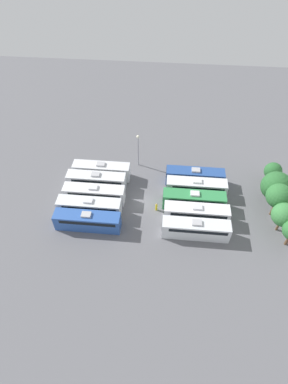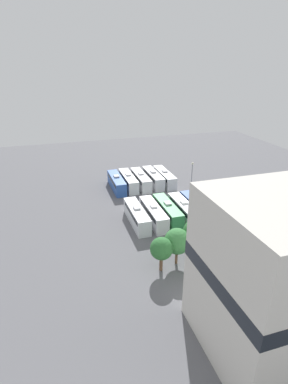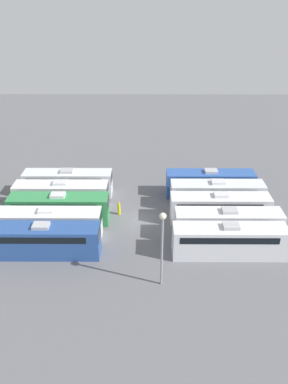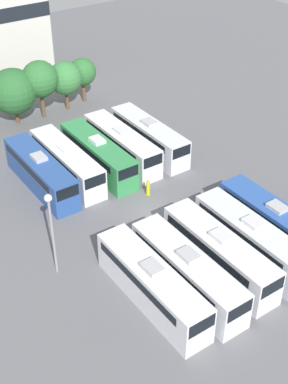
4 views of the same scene
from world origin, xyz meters
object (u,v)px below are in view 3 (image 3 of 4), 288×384
(bus_5, at_px, (43,239))
(bus_8, at_px, (61,195))
(bus_3, at_px, (217,194))
(bus_2, at_px, (220,207))
(bus_1, at_px, (228,224))
(bus_9, at_px, (68,182))
(light_pole, at_px, (162,237))
(bus_6, at_px, (48,223))
(bus_0, at_px, (229,240))
(bus_7, at_px, (59,208))
(worker_person, at_px, (119,208))
(bus_4, at_px, (210,183))

(bus_5, distance_m, bus_8, 9.37)
(bus_3, relative_size, bus_5, 1.00)
(bus_2, bearing_deg, bus_1, -175.34)
(bus_3, bearing_deg, bus_2, 176.33)
(bus_9, bearing_deg, bus_2, -108.84)
(light_pole, bearing_deg, bus_6, 58.32)
(bus_2, height_order, light_pole, light_pole)
(bus_3, bearing_deg, light_pole, 152.61)
(bus_1, distance_m, bus_8, 20.10)
(bus_0, relative_size, light_pole, 1.50)
(bus_7, bearing_deg, worker_person, -77.13)
(bus_6, bearing_deg, bus_1, -89.89)
(bus_3, bearing_deg, bus_6, 109.33)
(bus_0, distance_m, bus_7, 19.28)
(bus_5, bearing_deg, bus_3, -63.02)
(bus_3, bearing_deg, bus_1, -179.38)
(bus_6, bearing_deg, bus_2, -79.60)
(bus_4, bearing_deg, bus_5, 124.49)
(bus_0, bearing_deg, bus_7, 71.14)
(bus_9, bearing_deg, worker_person, -125.65)
(bus_2, xyz_separation_m, light_pole, (-10.79, 7.06, 3.37))
(bus_0, height_order, bus_6, same)
(bus_1, xyz_separation_m, bus_9, (9.77, 18.87, 0.00))
(bus_4, xyz_separation_m, bus_6, (-9.83, 18.75, 0.00))
(bus_8, relative_size, bus_9, 1.00)
(bus_5, xyz_separation_m, bus_9, (12.75, -0.16, 0.00))
(bus_2, height_order, bus_6, same)
(worker_person, bearing_deg, light_pole, -159.28)
(bus_0, distance_m, bus_2, 6.40)
(bus_5, xyz_separation_m, bus_6, (2.94, 0.17, 0.00))
(bus_3, height_order, bus_4, same)
(bus_2, xyz_separation_m, bus_6, (-3.47, 18.92, 0.00))
(bus_4, relative_size, light_pole, 1.50)
(bus_2, height_order, bus_4, same)
(bus_3, height_order, bus_7, same)
(light_pole, bearing_deg, bus_3, -27.39)
(bus_7, xyz_separation_m, bus_8, (3.13, 0.37, 0.00))
(bus_3, bearing_deg, bus_7, 100.36)
(bus_8, relative_size, light_pole, 1.50)
(bus_1, relative_size, bus_6, 1.00)
(bus_8, bearing_deg, bus_2, -98.96)
(bus_1, distance_m, bus_7, 18.97)
(bus_7, distance_m, worker_person, 6.99)
(bus_8, distance_m, worker_person, 7.36)
(bus_4, height_order, bus_7, same)
(bus_5, height_order, worker_person, bus_5)
(bus_9, bearing_deg, bus_1, -117.39)
(bus_2, bearing_deg, bus_5, 108.88)
(bus_5, relative_size, light_pole, 1.50)
(bus_0, distance_m, bus_8, 20.83)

